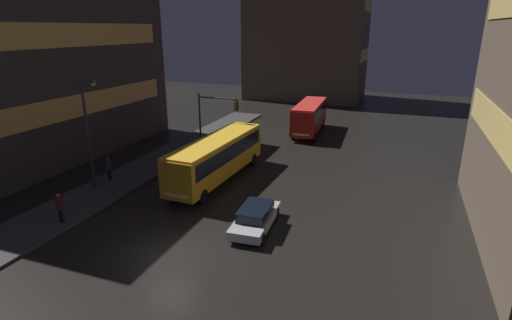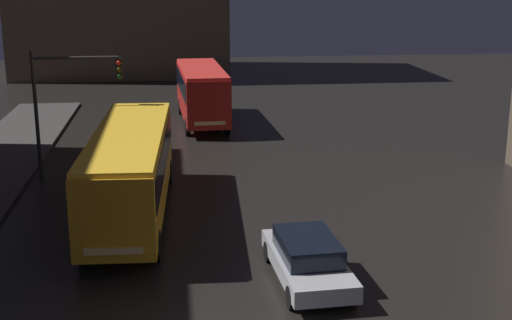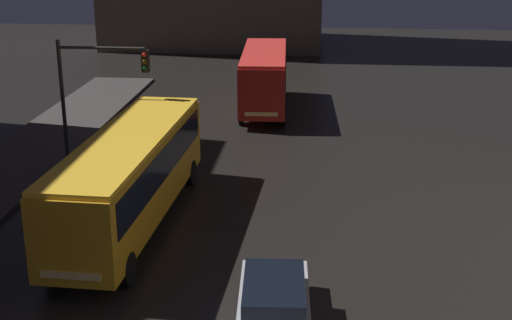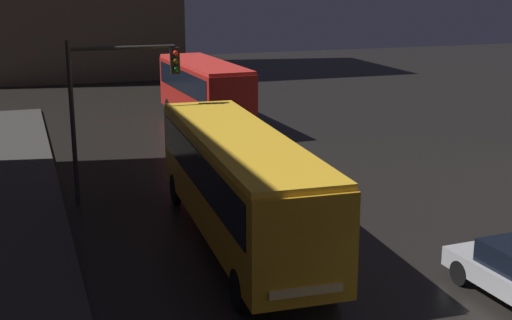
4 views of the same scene
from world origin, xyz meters
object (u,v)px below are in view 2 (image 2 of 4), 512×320
(bus_near, at_px, (130,165))
(bus_far, at_px, (202,89))
(car_taxi, at_px, (308,258))
(traffic_light_main, at_px, (68,92))

(bus_near, relative_size, bus_far, 1.24)
(bus_near, height_order, car_taxi, bus_near)
(bus_near, relative_size, traffic_light_main, 2.04)
(car_taxi, distance_m, traffic_light_main, 14.49)
(bus_near, relative_size, car_taxi, 2.39)
(bus_far, height_order, traffic_light_main, traffic_light_main)
(bus_far, distance_m, traffic_light_main, 12.74)
(car_taxi, xyz_separation_m, traffic_light_main, (-8.16, 11.56, 3.12))
(bus_near, xyz_separation_m, bus_far, (3.26, 16.37, 0.04))
(car_taxi, bearing_deg, traffic_light_main, -58.14)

